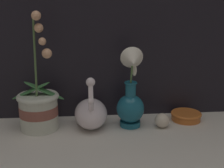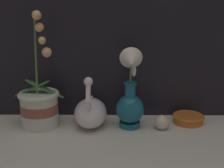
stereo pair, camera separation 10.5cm
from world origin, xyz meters
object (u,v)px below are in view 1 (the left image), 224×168
orchid_potted_plant (39,107)px  glass_sphere (162,120)px  amber_dish (186,115)px  swan_figurine (91,112)px  blue_vase (131,99)px

orchid_potted_plant → glass_sphere: orchid_potted_plant is taller
glass_sphere → amber_dish: size_ratio=0.46×
swan_figurine → amber_dish: (0.40, 0.03, -0.04)m
orchid_potted_plant → blue_vase: 0.36m
swan_figurine → blue_vase: (0.16, -0.02, 0.05)m
orchid_potted_plant → blue_vase: size_ratio=1.40×
orchid_potted_plant → amber_dish: 0.60m
blue_vase → glass_sphere: 0.15m
swan_figurine → orchid_potted_plant: bearing=-177.8°
blue_vase → glass_sphere: (0.12, -0.02, -0.09)m
blue_vase → amber_dish: blue_vase is taller
swan_figurine → blue_vase: size_ratio=0.69×
orchid_potted_plant → blue_vase: orchid_potted_plant is taller
swan_figurine → blue_vase: bearing=-6.8°
swan_figurine → glass_sphere: size_ratio=3.82×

